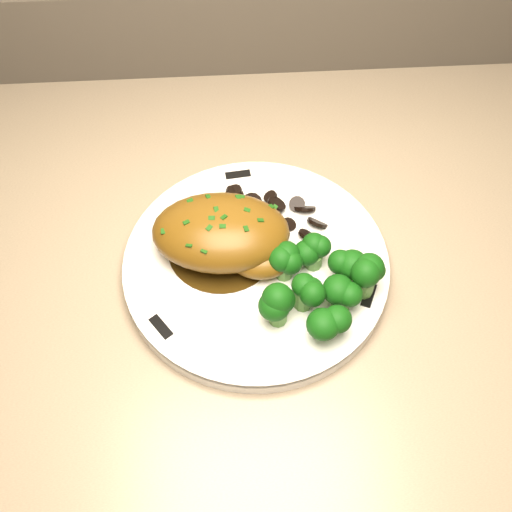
{
  "coord_description": "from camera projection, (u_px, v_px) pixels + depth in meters",
  "views": [
    {
      "loc": [
        -0.15,
        1.3,
        1.51
      ],
      "look_at": [
        -0.13,
        1.66,
        0.97
      ],
      "focal_mm": 45.0,
      "sensor_mm": 36.0,
      "label": 1
    }
  ],
  "objects": [
    {
      "name": "chicken_breast",
      "position": [
        225.0,
        235.0,
        0.65
      ],
      "size": [
        0.15,
        0.11,
        0.06
      ],
      "rotation": [
        0.0,
        0.0,
        -0.09
      ],
      "color": "brown",
      "rests_on": "plate"
    },
    {
      "name": "rim_accent_1",
      "position": [
        161.0,
        327.0,
        0.62
      ],
      "size": [
        0.03,
        0.03,
        0.0
      ],
      "primitive_type": "cube",
      "rotation": [
        0.0,
        0.0,
        5.35
      ],
      "color": "black",
      "rests_on": "plate"
    },
    {
      "name": "gravy_pool",
      "position": [
        222.0,
        248.0,
        0.67
      ],
      "size": [
        0.11,
        0.11,
        0.0
      ],
      "primitive_type": "cylinder",
      "color": "#301F08",
      "rests_on": "plate"
    },
    {
      "name": "counter",
      "position": [
        298.0,
        416.0,
        1.07
      ],
      "size": [
        2.17,
        0.72,
        1.06
      ],
      "color": "brown",
      "rests_on": "ground"
    },
    {
      "name": "rim_accent_0",
      "position": [
        238.0,
        175.0,
        0.73
      ],
      "size": [
        0.03,
        0.01,
        0.0
      ],
      "primitive_type": "cube",
      "rotation": [
        0.0,
        0.0,
        3.25
      ],
      "color": "black",
      "rests_on": "plate"
    },
    {
      "name": "broccoli_florets",
      "position": [
        321.0,
        284.0,
        0.62
      ],
      "size": [
        0.12,
        0.11,
        0.04
      ],
      "rotation": [
        0.0,
        0.0,
        -0.12
      ],
      "color": "#4F8237",
      "rests_on": "plate"
    },
    {
      "name": "rim_accent_2",
      "position": [
        369.0,
        295.0,
        0.64
      ],
      "size": [
        0.02,
        0.03,
        0.0
      ],
      "primitive_type": "cube",
      "rotation": [
        0.0,
        0.0,
        7.44
      ],
      "color": "black",
      "rests_on": "plate"
    },
    {
      "name": "mushroom_pile",
      "position": [
        275.0,
        216.0,
        0.69
      ],
      "size": [
        0.09,
        0.07,
        0.03
      ],
      "color": "black",
      "rests_on": "plate"
    },
    {
      "name": "plate",
      "position": [
        256.0,
        266.0,
        0.67
      ],
      "size": [
        0.33,
        0.33,
        0.02
      ],
      "primitive_type": "cylinder",
      "rotation": [
        0.0,
        0.0,
        0.22
      ],
      "color": "white",
      "rests_on": "counter"
    }
  ]
}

